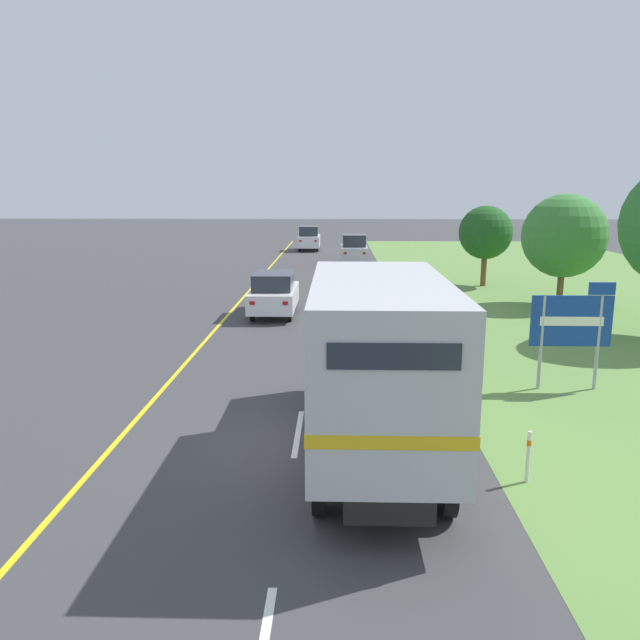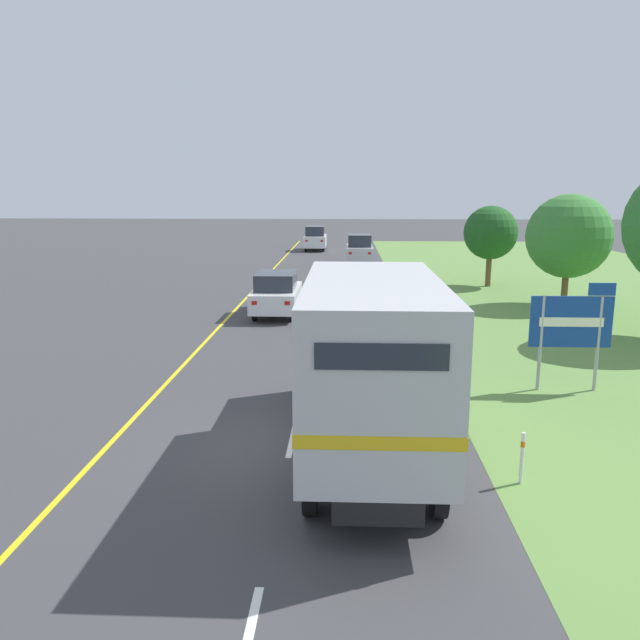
# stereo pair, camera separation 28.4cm
# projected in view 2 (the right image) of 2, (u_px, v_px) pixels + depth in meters

# --- Properties ---
(ground_plane) EXTENTS (200.00, 200.00, 0.00)m
(ground_plane) POSITION_uv_depth(u_px,v_px,m) (291.00, 446.00, 12.58)
(ground_plane) COLOR #3D3D3F
(grass_shoulder) EXTENTS (20.00, 68.29, 0.01)m
(grass_shoulder) POSITION_uv_depth(u_px,v_px,m) (617.00, 301.00, 29.00)
(grass_shoulder) COLOR #608942
(grass_shoulder) RESTS_ON ground
(edge_line_yellow) EXTENTS (0.12, 68.29, 0.01)m
(edge_line_yellow) POSITION_uv_depth(u_px,v_px,m) (246.00, 298.00, 29.74)
(edge_line_yellow) COLOR yellow
(edge_line_yellow) RESTS_ON ground
(centre_dash_near) EXTENTS (0.12, 2.60, 0.01)m
(centre_dash_near) POSITION_uv_depth(u_px,v_px,m) (294.00, 432.00, 13.30)
(centre_dash_near) COLOR white
(centre_dash_near) RESTS_ON ground
(centre_dash_mid_a) EXTENTS (0.12, 2.60, 0.01)m
(centre_dash_mid_a) POSITION_uv_depth(u_px,v_px,m) (311.00, 353.00, 19.75)
(centre_dash_mid_a) COLOR white
(centre_dash_mid_a) RESTS_ON ground
(centre_dash_mid_b) EXTENTS (0.12, 2.60, 0.01)m
(centre_dash_mid_b) POSITION_uv_depth(u_px,v_px,m) (320.00, 313.00, 26.20)
(centre_dash_mid_b) COLOR white
(centre_dash_mid_b) RESTS_ON ground
(centre_dash_far) EXTENTS (0.12, 2.60, 0.01)m
(centre_dash_far) POSITION_uv_depth(u_px,v_px,m) (326.00, 289.00, 32.66)
(centre_dash_far) COLOR white
(centre_dash_far) RESTS_ON ground
(centre_dash_farthest) EXTENTS (0.12, 2.60, 0.01)m
(centre_dash_farthest) POSITION_uv_depth(u_px,v_px,m) (329.00, 272.00, 39.11)
(centre_dash_farthest) COLOR white
(centre_dash_farthest) RESTS_ON ground
(horse_trailer_truck) EXTENTS (2.37, 7.78, 3.55)m
(horse_trailer_truck) POSITION_uv_depth(u_px,v_px,m) (370.00, 356.00, 11.83)
(horse_trailer_truck) COLOR black
(horse_trailer_truck) RESTS_ON ground
(lead_car_white) EXTENTS (1.80, 4.09, 1.77)m
(lead_car_white) POSITION_uv_depth(u_px,v_px,m) (277.00, 293.00, 25.62)
(lead_car_white) COLOR black
(lead_car_white) RESTS_ON ground
(lead_car_silver_ahead) EXTENTS (1.80, 3.83, 2.08)m
(lead_car_silver_ahead) POSITION_uv_depth(u_px,v_px,m) (359.00, 250.00, 42.95)
(lead_car_silver_ahead) COLOR black
(lead_car_silver_ahead) RESTS_ON ground
(lead_car_white_ahead) EXTENTS (1.80, 3.89, 2.06)m
(lead_car_white_ahead) POSITION_uv_depth(u_px,v_px,m) (315.00, 238.00, 53.01)
(lead_car_white_ahead) COLOR black
(lead_car_white_ahead) RESTS_ON ground
(highway_sign) EXTENTS (2.06, 0.09, 2.80)m
(highway_sign) POSITION_uv_depth(u_px,v_px,m) (572.00, 324.00, 15.76)
(highway_sign) COLOR #9E9EA3
(highway_sign) RESTS_ON ground
(roadside_tree_mid) EXTENTS (3.65, 3.65, 4.92)m
(roadside_tree_mid) POSITION_uv_depth(u_px,v_px,m) (569.00, 236.00, 27.15)
(roadside_tree_mid) COLOR brown
(roadside_tree_mid) RESTS_ON ground
(roadside_tree_far) EXTENTS (2.82, 2.82, 4.27)m
(roadside_tree_far) POSITION_uv_depth(u_px,v_px,m) (491.00, 233.00, 32.88)
(roadside_tree_far) COLOR brown
(roadside_tree_far) RESTS_ON ground
(delineator_post) EXTENTS (0.08, 0.08, 0.95)m
(delineator_post) POSITION_uv_depth(u_px,v_px,m) (522.00, 457.00, 10.88)
(delineator_post) COLOR white
(delineator_post) RESTS_ON ground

